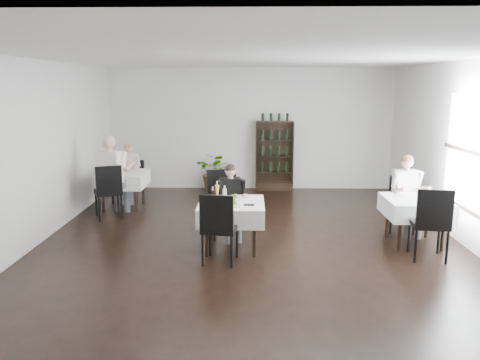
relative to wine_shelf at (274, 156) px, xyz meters
name	(u,v)px	position (x,y,z in m)	size (l,w,h in m)	color
room_shell	(251,157)	(-0.60, -4.31, 0.65)	(9.00, 9.00, 9.00)	black
window_right	(478,157)	(2.88, -4.31, 0.65)	(0.06, 2.30, 1.85)	white
wine_shelf	(274,156)	(0.00, 0.00, 0.00)	(0.90, 0.28, 1.75)	black
main_table	(231,211)	(-0.90, -4.31, -0.23)	(1.03, 1.03, 0.77)	black
left_table	(123,179)	(-3.30, -1.81, -0.23)	(0.98, 0.98, 0.77)	black
right_table	(415,207)	(2.10, -4.01, -0.23)	(0.98, 0.98, 0.77)	black
potted_tree	(215,172)	(-1.47, -0.11, -0.37)	(0.85, 0.74, 0.94)	#28511B
main_chair_far	(223,198)	(-1.07, -3.57, -0.20)	(0.64, 0.64, 1.14)	black
main_chair_near	(219,224)	(-1.06, -4.97, -0.23)	(0.56, 0.56, 1.07)	black
left_chair_far	(134,178)	(-3.23, -1.17, -0.32)	(0.49, 0.49, 0.92)	black
left_chair_near	(108,188)	(-3.36, -2.66, -0.23)	(0.65, 0.65, 1.08)	black
right_chair_far	(402,200)	(2.12, -3.26, -0.29)	(0.52, 0.52, 0.97)	black
right_chair_near	(431,219)	(2.07, -4.76, -0.21)	(0.56, 0.57, 1.12)	black
diner_main	(231,196)	(-0.93, -3.81, -0.10)	(0.53, 0.55, 1.29)	#44454C
diner_left_far	(129,168)	(-3.30, -1.31, -0.07)	(0.52, 0.53, 1.34)	#44454C
diner_left_near	(112,169)	(-3.33, -2.43, 0.10)	(0.68, 0.71, 1.64)	#44454C
diner_right_far	(407,189)	(2.12, -3.51, -0.03)	(0.58, 0.60, 1.41)	#44454C
plate_far	(232,199)	(-0.90, -4.16, -0.06)	(0.31, 0.31, 0.09)	white
plate_near	(231,205)	(-0.90, -4.57, -0.06)	(0.32, 0.32, 0.08)	white
pilsner_dark	(213,197)	(-1.19, -4.39, 0.03)	(0.06, 0.06, 0.27)	black
pilsner_lager	(217,193)	(-1.13, -4.25, 0.06)	(0.08, 0.08, 0.32)	gold
coke_bottle	(225,196)	(-1.01, -4.31, 0.03)	(0.07, 0.07, 0.27)	silver
napkin_cutlery	(249,205)	(-0.62, -4.49, -0.07)	(0.17, 0.18, 0.02)	black
pepper_mill	(425,195)	(2.24, -4.02, -0.02)	(0.04, 0.04, 0.11)	black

